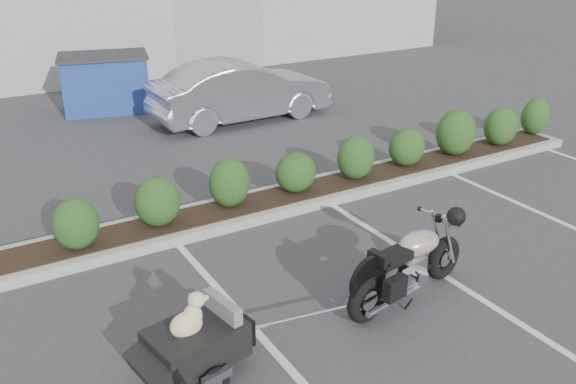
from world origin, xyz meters
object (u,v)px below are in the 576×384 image
sedan (241,91)px  dumpster (106,82)px  motorcycle (410,265)px  pet_trailer (195,342)px

sedan → dumpster: (-2.49, 2.48, 0.00)m
motorcycle → pet_trailer: bearing=169.5°
motorcycle → dumpster: dumpster is taller
dumpster → pet_trailer: bearing=-86.6°
pet_trailer → sedan: (4.48, 7.88, 0.29)m
pet_trailer → dumpster: 10.55m
pet_trailer → sedan: bearing=50.2°
sedan → dumpster: sedan is taller
motorcycle → pet_trailer: size_ratio=1.23×
motorcycle → sedan: sedan is taller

